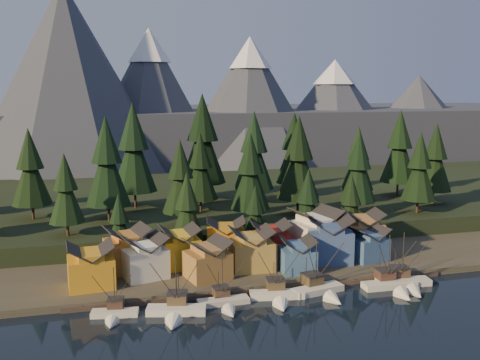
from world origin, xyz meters
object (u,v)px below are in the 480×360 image
object	(u,v)px
boat_5	(393,279)
boat_6	(406,277)
boat_2	(225,297)
boat_4	(321,283)
boat_1	(175,304)
house_front_0	(91,264)
house_front_1	(144,256)
boat_3	(278,289)
boat_0	(114,308)
house_back_0	(127,248)
house_back_1	(180,246)

from	to	relation	value
boat_5	boat_6	world-z (taller)	boat_6
boat_2	boat_4	bearing A→B (deg)	0.43
boat_2	boat_5	bearing A→B (deg)	-2.54
boat_1	boat_4	distance (m)	30.06
house_front_0	boat_6	bearing A→B (deg)	-16.41
boat_1	house_front_1	world-z (taller)	boat_1
boat_2	boat_5	xyz separation A→B (m)	(35.54, -0.61, 0.35)
boat_2	boat_3	distance (m)	10.87
boat_2	boat_0	bearing A→B (deg)	178.30
house_front_1	boat_5	bearing A→B (deg)	-33.53
house_front_1	boat_6	bearing A→B (deg)	-31.64
boat_3	house_front_0	distance (m)	37.95
boat_5	boat_1	bearing A→B (deg)	-176.56
boat_1	boat_5	bearing A→B (deg)	16.06
boat_4	boat_0	bearing A→B (deg)	169.13
house_front_1	boat_3	bearing A→B (deg)	-47.44
boat_2	house_front_0	distance (m)	28.30
boat_6	house_front_1	xyz separation A→B (m)	(-52.86, 16.14, 3.94)
boat_5	house_front_0	distance (m)	61.87
boat_0	boat_6	size ratio (longest dim) A/B	0.78
house_back_0	house_back_1	size ratio (longest dim) A/B	1.16
boat_6	boat_4	bearing A→B (deg)	-174.76
boat_1	house_front_0	xyz separation A→B (m)	(-14.87, 15.34, 3.86)
house_back_0	boat_6	bearing A→B (deg)	-34.13
boat_6	house_back_0	world-z (taller)	boat_6
boat_2	house_back_0	xyz separation A→B (m)	(-16.95, 21.68, 4.71)
boat_6	house_back_1	size ratio (longest dim) A/B	1.40
boat_3	house_back_1	world-z (taller)	boat_3
boat_1	boat_3	xyz separation A→B (m)	(20.63, 2.50, -0.08)
boat_0	boat_2	distance (m)	20.70
boat_4	boat_6	bearing A→B (deg)	-13.61
boat_1	house_back_0	world-z (taller)	boat_1
boat_0	house_front_0	world-z (taller)	house_front_0
house_front_1	boat_4	bearing A→B (deg)	-39.28
boat_2	boat_1	bearing A→B (deg)	-169.39
boat_3	house_back_0	size ratio (longest dim) A/B	1.15
boat_1	boat_5	size ratio (longest dim) A/B	0.97
boat_1	boat_2	size ratio (longest dim) A/B	1.12
boat_5	house_back_0	xyz separation A→B (m)	(-52.49, 22.29, 4.36)
boat_0	boat_3	distance (m)	31.55
boat_4	boat_5	xyz separation A→B (m)	(15.38, -1.31, -0.15)
boat_2	boat_6	distance (m)	39.12
boat_2	house_front_1	distance (m)	21.71
boat_3	boat_4	bearing A→B (deg)	11.15
boat_1	house_back_0	xyz separation A→B (m)	(-7.17, 23.79, 4.28)
boat_6	house_front_1	bearing A→B (deg)	170.09
boat_0	boat_6	xyz separation A→B (m)	(59.81, 0.05, 0.39)
boat_4	boat_6	distance (m)	18.97
boat_2	house_back_1	distance (m)	22.35
boat_0	boat_1	size ratio (longest dim) A/B	0.80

